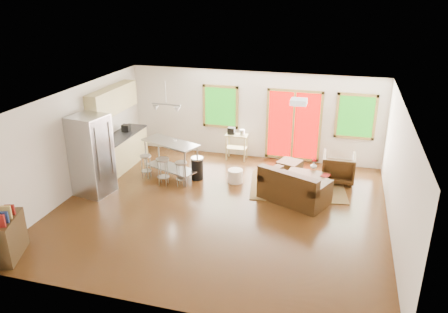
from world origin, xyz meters
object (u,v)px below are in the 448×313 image
(kitchen_cart, at_px, (236,138))
(refrigerator, at_px, (92,155))
(armchair, at_px, (338,166))
(island, at_px, (171,153))
(loveseat, at_px, (293,188))
(rug, at_px, (297,186))
(coffee_table, at_px, (308,176))
(ottoman, at_px, (289,168))

(kitchen_cart, bearing_deg, refrigerator, -131.88)
(armchair, relative_size, island, 0.50)
(loveseat, bearing_deg, kitchen_cart, 154.94)
(refrigerator, xyz_separation_m, island, (1.49, 1.42, -0.31))
(rug, height_order, island, island)
(coffee_table, relative_size, refrigerator, 0.55)
(rug, height_order, ottoman, ottoman)
(ottoman, xyz_separation_m, kitchen_cart, (-1.70, 0.69, 0.48))
(armchair, height_order, refrigerator, refrigerator)
(loveseat, relative_size, island, 1.06)
(island, bearing_deg, kitchen_cart, 52.30)
(rug, relative_size, ottoman, 4.19)
(loveseat, xyz_separation_m, kitchen_cart, (-2.01, 2.30, 0.33))
(coffee_table, bearing_deg, loveseat, -108.03)
(coffee_table, xyz_separation_m, armchair, (0.74, 0.69, 0.07))
(ottoman, bearing_deg, kitchen_cart, 157.96)
(island, bearing_deg, ottoman, 19.15)
(rug, relative_size, refrigerator, 1.19)
(coffee_table, distance_m, island, 3.65)
(rug, relative_size, kitchen_cart, 2.45)
(rug, bearing_deg, island, -174.65)
(coffee_table, relative_size, island, 0.64)
(refrigerator, distance_m, kitchen_cart, 4.27)
(coffee_table, bearing_deg, ottoman, 124.68)
(refrigerator, height_order, kitchen_cart, refrigerator)
(coffee_table, bearing_deg, kitchen_cart, 146.44)
(loveseat, height_order, kitchen_cart, kitchen_cart)
(armchair, distance_m, ottoman, 1.33)
(rug, bearing_deg, loveseat, -90.68)
(kitchen_cart, bearing_deg, island, -127.70)
(ottoman, distance_m, kitchen_cart, 1.90)
(coffee_table, height_order, kitchen_cart, kitchen_cart)
(coffee_table, distance_m, ottoman, 1.00)
(coffee_table, height_order, island, island)
(loveseat, xyz_separation_m, armchair, (0.99, 1.49, 0.09))
(coffee_table, relative_size, ottoman, 1.92)
(armchair, bearing_deg, coffee_table, 41.83)
(loveseat, bearing_deg, rug, 113.10)
(rug, height_order, coffee_table, coffee_table)
(ottoman, relative_size, kitchen_cart, 0.58)
(coffee_table, distance_m, refrigerator, 5.41)
(coffee_table, bearing_deg, rug, 164.63)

